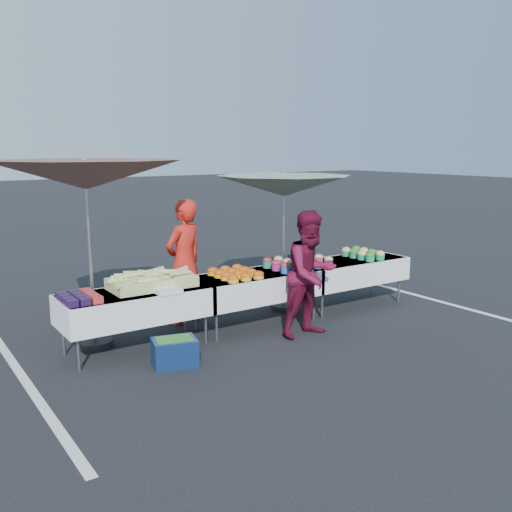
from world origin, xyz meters
TOP-DOWN VIEW (x-y plane):
  - ground at (0.00, 0.00)m, footprint 80.00×80.00m
  - stripe_left at (-3.20, 0.00)m, footprint 0.10×5.00m
  - stripe_right at (3.20, 0.00)m, footprint 0.10×5.00m
  - table_left at (-1.80, 0.00)m, footprint 1.86×0.81m
  - table_center at (0.00, 0.00)m, footprint 1.86×0.81m
  - table_right at (1.80, 0.00)m, footprint 1.86×0.81m
  - berry_punnets at (-2.51, -0.06)m, footprint 0.40×0.54m
  - corn_pile at (-1.55, 0.05)m, footprint 1.16×0.57m
  - plastic_bags at (-1.50, -0.30)m, footprint 0.30×0.25m
  - carrot_bowls at (-0.35, -0.01)m, footprint 0.55×0.69m
  - potato_cups at (0.75, 0.00)m, footprint 0.94×0.58m
  - bean_baskets at (2.06, -0.01)m, footprint 0.36×0.68m
  - vendor at (-0.79, 0.64)m, footprint 0.76×0.62m
  - customer at (0.35, -0.78)m, footprint 0.84×0.67m
  - umbrella_left at (-2.21, 0.40)m, footprint 2.69×2.69m
  - umbrella_right at (0.80, 0.43)m, footprint 2.60×2.60m
  - storage_bin at (-1.65, -0.76)m, footprint 0.57×0.47m

SIDE VIEW (x-z plane):
  - ground at x=0.00m, z-range 0.00..0.00m
  - stripe_left at x=-3.20m, z-range 0.00..0.00m
  - stripe_right at x=3.20m, z-range 0.00..0.00m
  - storage_bin at x=-1.65m, z-range 0.01..0.33m
  - table_left at x=-1.80m, z-range 0.21..0.96m
  - table_center at x=0.00m, z-range 0.21..0.96m
  - table_right at x=1.80m, z-range 0.21..0.96m
  - plastic_bags at x=-1.50m, z-range 0.75..0.80m
  - berry_punnets at x=-2.51m, z-range 0.75..0.83m
  - carrot_bowls at x=-0.35m, z-range 0.75..0.85m
  - bean_baskets at x=2.06m, z-range 0.75..0.90m
  - potato_cups at x=0.75m, z-range 0.75..0.91m
  - corn_pile at x=-1.55m, z-range 0.71..0.97m
  - customer at x=0.35m, z-range 0.00..1.69m
  - vendor at x=-0.79m, z-range 0.00..1.79m
  - umbrella_right at x=0.80m, z-range 0.85..2.96m
  - umbrella_left at x=-2.21m, z-range 0.96..3.34m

